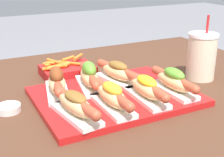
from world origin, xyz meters
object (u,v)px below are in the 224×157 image
(hot_dog_2, at_px, (146,88))
(hot_dog_5, at_px, (89,77))
(drink_cup, at_px, (202,56))
(hot_dog_6, at_px, (118,72))
(hot_dog_4, at_px, (57,82))
(sauce_bowl, at_px, (9,108))
(fries_basket, at_px, (67,70))
(hot_dog_0, at_px, (75,105))
(hot_dog_3, at_px, (174,81))
(hot_dog_1, at_px, (112,96))
(serving_tray, at_px, (115,96))

(hot_dog_2, xyz_separation_m, hot_dog_5, (-0.11, 0.15, 0.00))
(drink_cup, bearing_deg, hot_dog_6, 169.41)
(hot_dog_4, height_order, hot_dog_5, same)
(sauce_bowl, bearing_deg, hot_dog_2, -20.98)
(hot_dog_4, relative_size, hot_dog_5, 0.99)
(hot_dog_4, height_order, fries_basket, hot_dog_4)
(hot_dog_4, distance_m, drink_cup, 0.50)
(hot_dog_0, height_order, hot_dog_3, hot_dog_3)
(hot_dog_5, bearing_deg, hot_dog_1, -91.05)
(hot_dog_1, distance_m, fries_basket, 0.35)
(hot_dog_1, relative_size, hot_dog_3, 1.00)
(hot_dog_3, xyz_separation_m, hot_dog_5, (-0.21, 0.15, 0.00))
(hot_dog_6, bearing_deg, hot_dog_1, -122.49)
(sauce_bowl, bearing_deg, serving_tray, -11.00)
(hot_dog_3, xyz_separation_m, drink_cup, (0.19, 0.09, 0.03))
(hot_dog_4, bearing_deg, hot_dog_2, -35.75)
(hot_dog_1, xyz_separation_m, hot_dog_6, (0.10, 0.16, -0.00))
(hot_dog_5, relative_size, fries_basket, 1.14)
(hot_dog_2, bearing_deg, drink_cup, 19.41)
(serving_tray, distance_m, hot_dog_4, 0.17)
(hot_dog_6, distance_m, sauce_bowl, 0.35)
(fries_basket, bearing_deg, hot_dog_2, -71.12)
(hot_dog_2, relative_size, fries_basket, 1.16)
(hot_dog_3, bearing_deg, fries_basket, 123.25)
(hot_dog_6, xyz_separation_m, sauce_bowl, (-0.35, -0.02, -0.04))
(hot_dog_3, distance_m, sauce_bowl, 0.47)
(serving_tray, distance_m, hot_dog_5, 0.10)
(hot_dog_2, height_order, fries_basket, hot_dog_2)
(hot_dog_6, height_order, fries_basket, hot_dog_6)
(hot_dog_3, bearing_deg, hot_dog_5, 144.94)
(hot_dog_0, xyz_separation_m, drink_cup, (0.50, 0.11, 0.03))
(serving_tray, bearing_deg, hot_dog_0, -150.91)
(hot_dog_5, height_order, drink_cup, drink_cup)
(hot_dog_2, relative_size, hot_dog_6, 1.01)
(hot_dog_2, relative_size, sauce_bowl, 3.24)
(hot_dog_5, bearing_deg, hot_dog_6, 0.85)
(serving_tray, height_order, hot_dog_0, hot_dog_0)
(hot_dog_2, distance_m, hot_dog_6, 0.16)
(drink_cup, distance_m, fries_basket, 0.47)
(hot_dog_1, relative_size, hot_dog_2, 1.00)
(hot_dog_0, xyz_separation_m, hot_dog_6, (0.21, 0.16, 0.00))
(serving_tray, distance_m, hot_dog_0, 0.18)
(hot_dog_2, distance_m, sauce_bowl, 0.38)
(hot_dog_1, bearing_deg, sauce_bowl, 150.19)
(sauce_bowl, height_order, drink_cup, drink_cup)
(hot_dog_4, distance_m, fries_basket, 0.21)
(fries_basket, bearing_deg, sauce_bowl, -139.17)
(serving_tray, relative_size, hot_dog_1, 2.13)
(sauce_bowl, bearing_deg, drink_cup, -3.08)
(hot_dog_0, height_order, hot_dog_6, hot_dog_6)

